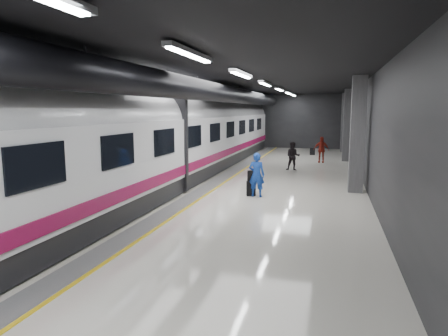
% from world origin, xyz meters
% --- Properties ---
extents(ground, '(40.00, 40.00, 0.00)m').
position_xyz_m(ground, '(0.00, 0.00, 0.00)').
color(ground, silver).
rests_on(ground, ground).
extents(platform_hall, '(10.02, 40.02, 4.51)m').
position_xyz_m(platform_hall, '(-0.29, 0.96, 3.54)').
color(platform_hall, black).
rests_on(platform_hall, ground).
extents(train, '(3.05, 38.00, 4.05)m').
position_xyz_m(train, '(-3.25, -0.00, 2.07)').
color(train, black).
rests_on(train, ground).
extents(traveler_main, '(0.62, 0.43, 1.64)m').
position_xyz_m(traveler_main, '(0.95, 0.12, 0.82)').
color(traveler_main, blue).
rests_on(traveler_main, ground).
extents(suitcase_main, '(0.39, 0.31, 0.55)m').
position_xyz_m(suitcase_main, '(0.72, 0.21, 0.27)').
color(suitcase_main, black).
rests_on(suitcase_main, ground).
extents(shoulder_bag, '(0.33, 0.21, 0.40)m').
position_xyz_m(shoulder_bag, '(0.73, 0.24, 0.75)').
color(shoulder_bag, black).
rests_on(shoulder_bag, suitcase_main).
extents(traveler_far_a, '(0.75, 0.59, 1.52)m').
position_xyz_m(traveler_far_a, '(1.64, 7.08, 0.76)').
color(traveler_far_a, black).
rests_on(traveler_far_a, ground).
extents(traveler_far_b, '(0.94, 0.42, 1.59)m').
position_xyz_m(traveler_far_b, '(3.01, 10.83, 0.79)').
color(traveler_far_b, maroon).
rests_on(traveler_far_b, ground).
extents(suitcase_far, '(0.37, 0.24, 0.53)m').
position_xyz_m(suitcase_far, '(2.31, 14.91, 0.26)').
color(suitcase_far, black).
rests_on(suitcase_far, ground).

